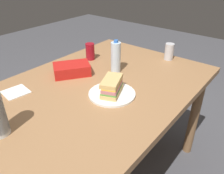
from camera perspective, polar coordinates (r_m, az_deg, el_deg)
ground_plane at (r=1.88m, az=-2.74°, el=-20.57°), size 8.00×8.00×0.00m
dining_table at (r=1.42m, az=-3.39°, el=-2.84°), size 1.44×1.01×0.78m
paper_plate at (r=1.27m, az=0.00°, el=-1.73°), size 0.26×0.26×0.01m
sandwich at (r=1.25m, az=-0.04°, el=0.21°), size 0.20×0.16×0.08m
soda_can_red at (r=1.71m, az=-5.53°, el=8.89°), size 0.07×0.07×0.12m
chip_bag at (r=1.50m, az=-10.08°, el=4.44°), size 0.27×0.25×0.07m
water_bottle_tall at (r=1.49m, az=0.96°, el=7.54°), size 0.07×0.07×0.22m
soda_can_silver at (r=1.75m, az=14.21°, el=8.65°), size 0.07×0.07×0.12m
paper_napkin at (r=1.40m, az=-23.09°, el=-1.18°), size 0.15×0.15×0.01m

